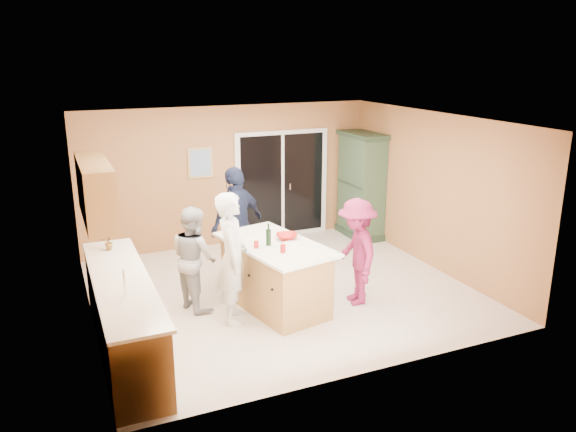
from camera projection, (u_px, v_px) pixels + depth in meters
name	position (u px, v px, depth m)	size (l,w,h in m)	color
floor	(282.00, 291.00, 8.61)	(5.50, 5.50, 0.00)	#F2E1D1
ceiling	(281.00, 120.00, 7.88)	(5.50, 5.00, 0.10)	white
wall_back	(230.00, 176.00, 10.45)	(5.50, 0.10, 2.60)	tan
wall_front	(371.00, 266.00, 6.04)	(5.50, 0.10, 2.60)	tan
wall_left	(84.00, 232.00, 7.20)	(0.10, 5.00, 2.60)	tan
wall_right	(434.00, 191.00, 9.29)	(0.10, 5.00, 2.60)	tan
left_cabinet_run	(125.00, 321.00, 6.62)	(0.65, 3.05, 1.24)	#A2763F
upper_cabinets	(95.00, 190.00, 6.93)	(0.35, 1.60, 0.75)	#A2763F
sliding_door	(282.00, 184.00, 10.89)	(1.90, 0.07, 2.10)	silver
framed_picture	(200.00, 163.00, 10.13)	(0.46, 0.04, 0.56)	tan
kitchen_island	(275.00, 277.00, 7.95)	(1.35, 2.00, 0.96)	#A2763F
green_hutch	(361.00, 186.00, 10.95)	(0.59, 1.12, 2.05)	#213625
woman_white	(233.00, 258.00, 7.42)	(0.66, 0.43, 1.80)	silver
woman_grey	(194.00, 258.00, 7.87)	(0.72, 0.56, 1.49)	#ABACAE
woman_navy	(237.00, 224.00, 8.79)	(1.08, 0.45, 1.85)	#1A233A
woman_magenta	(357.00, 252.00, 8.01)	(1.00, 0.58, 1.55)	maroon
serving_bowl	(287.00, 236.00, 7.97)	(0.30, 0.30, 0.07)	#A81812
tulip_vase	(108.00, 238.00, 7.54)	(0.18, 0.12, 0.34)	red
tumbler_near	(256.00, 244.00, 7.60)	(0.07, 0.07, 0.10)	#A81812
tumbler_far	(283.00, 249.00, 7.43)	(0.07, 0.07, 0.11)	#A81812
wine_bottle	(268.00, 237.00, 7.69)	(0.07, 0.07, 0.31)	black
white_plate	(293.00, 243.00, 7.78)	(0.25, 0.25, 0.02)	white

